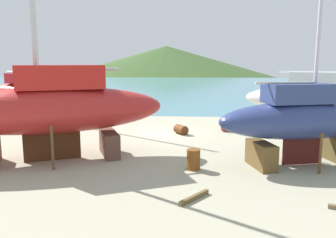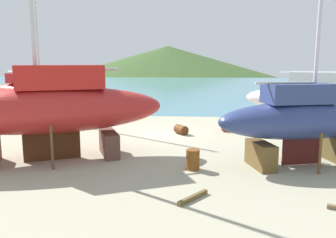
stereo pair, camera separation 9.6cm
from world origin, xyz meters
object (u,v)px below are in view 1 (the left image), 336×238
Objects in this scene: sailboat_small_center at (304,119)px; barrel_by_slipway at (193,159)px; barrel_ochre at (181,130)px; sailboat_mid_port at (35,92)px; sailboat_large_starboard at (330,99)px; barrel_rust_near at (227,127)px; sailboat_far_slipway at (51,108)px.

barrel_by_slipway is (-4.91, -1.04, -1.67)m from sailboat_small_center.
barrel_by_slipway reaches higher than barrel_ochre.
sailboat_small_center is 8.71m from barrel_ochre.
sailboat_mid_port is at bearing 133.10° from sailboat_small_center.
sailboat_large_starboard is 19.93× the size of barrel_by_slipway.
sailboat_small_center is at bearing -70.75° from barrel_rust_near.
sailboat_small_center is at bearing -13.84° from sailboat_mid_port.
barrel_ochre is at bearing 96.24° from barrel_by_slipway.
sailboat_large_starboard is 11.54m from barrel_by_slipway.
barrel_rust_near is (-6.26, 1.06, -2.04)m from sailboat_large_starboard.
sailboat_small_center is at bearing 157.01° from sailboat_far_slipway.
barrel_by_slipway is (-8.53, -7.53, -1.90)m from sailboat_large_starboard.
sailboat_mid_port reaches higher than barrel_by_slipway.
sailboat_small_center is 7.44m from sailboat_large_starboard.
sailboat_small_center is 15.13× the size of barrel_rust_near.
sailboat_large_starboard is at bearing 46.15° from sailboat_small_center.
sailboat_mid_port is (-6.23, 11.31, -0.28)m from sailboat_far_slipway.
barrel_by_slipway is at bearing -25.18° from sailboat_mid_port.
sailboat_small_center is at bearing -47.87° from barrel_ochre.
sailboat_far_slipway is 11.96m from barrel_rust_near.
sailboat_far_slipway reaches higher than barrel_ochre.
sailboat_far_slipway is at bearing -134.03° from sailboat_large_starboard.
barrel_ochre is (-9.33, -0.18, -2.05)m from sailboat_large_starboard.
barrel_rust_near is (2.27, 8.59, -0.15)m from barrel_by_slipway.
sailboat_far_slipway is at bearing 171.83° from barrel_by_slipway.
sailboat_small_center is 0.97× the size of sailboat_mid_port.
barrel_rust_near reaches higher than barrel_ochre.
sailboat_large_starboard reaches higher than barrel_ochre.
sailboat_mid_port is 17.89m from barrel_by_slipway.
sailboat_large_starboard is 6.67m from barrel_rust_near.
sailboat_far_slipway is 8.95m from barrel_ochre.
sailboat_small_center is 8.19m from barrel_rust_near.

